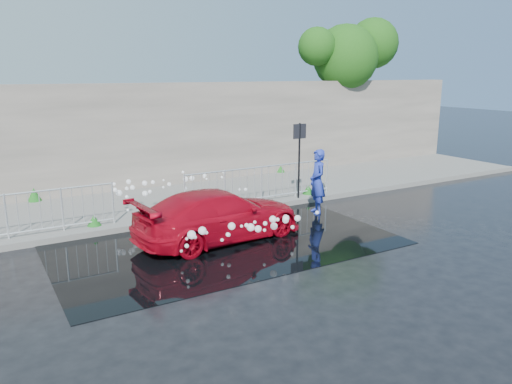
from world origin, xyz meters
The scene contains 13 objects.
ground centered at (0.00, 0.00, 0.00)m, with size 90.00×90.00×0.00m, color black.
pavement centered at (0.00, 5.00, 0.07)m, with size 30.00×4.00×0.15m, color slate.
curb centered at (0.00, 3.00, 0.08)m, with size 30.00×0.25×0.16m, color slate.
retaining_wall centered at (0.00, 7.20, 1.90)m, with size 30.00×0.60×3.50m, color #635B53.
puddle centered at (0.50, 1.00, 0.01)m, with size 8.00×5.00×0.01m, color black.
sign_post centered at (4.20, 3.10, 1.72)m, with size 0.45×0.06×2.50m.
tree centered at (9.79, 7.42, 4.78)m, with size 4.85×2.72×6.28m.
railing_left centered at (-4.00, 3.35, 0.74)m, with size 5.05×0.05×1.10m.
railing_right centered at (3.00, 3.35, 0.74)m, with size 5.05×0.05×1.10m.
weeds centered at (-0.32, 4.53, 0.33)m, with size 12.17×3.93×0.43m.
water_spray centered at (0.31, 1.72, 0.77)m, with size 3.64×5.18×0.94m.
red_car centered at (0.50, 1.18, 0.62)m, with size 1.74×4.27×1.24m, color #A70617.
person centered at (4.00, 1.89, 0.93)m, with size 0.68×0.45×1.87m, color #2133A8.
Camera 1 is at (-4.60, -9.33, 4.01)m, focal length 35.00 mm.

